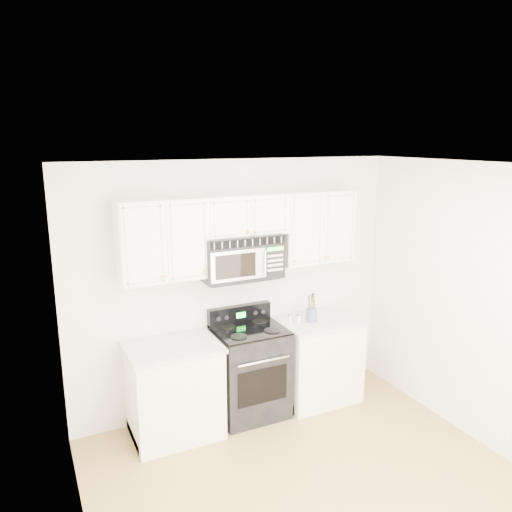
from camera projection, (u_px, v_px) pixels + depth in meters
room at (333, 349)px, 3.63m from camera, size 3.51×3.51×2.61m
base_cabinet_left at (174, 393)px, 4.76m from camera, size 0.86×0.65×0.92m
base_cabinet_right at (317, 361)px, 5.43m from camera, size 0.86×0.65×0.92m
range at (250, 370)px, 5.10m from camera, size 0.69×0.63×1.10m
upper_cabinets at (243, 229)px, 4.88m from camera, size 2.44×0.37×0.75m
microwave at (241, 256)px, 4.88m from camera, size 0.79×0.45×0.44m
utensil_crock at (312, 314)px, 5.23m from camera, size 0.11×0.11×0.30m
shaker_salt at (299, 319)px, 5.16m from camera, size 0.05×0.05×0.11m
shaker_pepper at (290, 318)px, 5.20m from camera, size 0.04×0.04×0.09m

